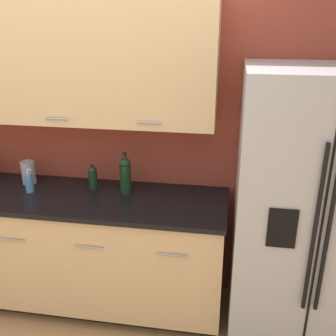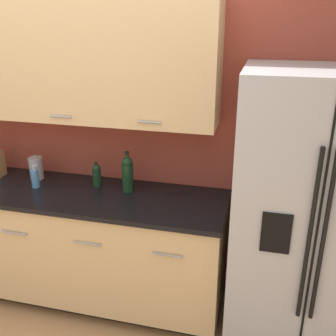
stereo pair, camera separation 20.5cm
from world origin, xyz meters
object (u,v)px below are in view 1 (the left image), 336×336
Objects in this scene: soap_dispenser at (29,183)px; oil_bottle at (93,177)px; steel_canister at (28,172)px; refrigerator at (307,215)px; wine_bottle at (125,175)px.

oil_bottle is at bearing 17.42° from soap_dispenser.
steel_canister is at bearing 118.64° from soap_dispenser.
oil_bottle is (-1.50, 0.19, 0.08)m from refrigerator.
oil_bottle is at bearing 172.80° from refrigerator.
refrigerator is 2.03m from steel_canister.
refrigerator is at bearing -7.20° from oil_bottle.
soap_dispenser is 0.17m from steel_canister.
soap_dispenser is at bearing -162.58° from oil_bottle.
soap_dispenser is at bearing -61.36° from steel_canister.
wine_bottle is at bearing -7.25° from oil_bottle.
soap_dispenser is 0.97× the size of oil_bottle.
steel_canister is at bearing 174.29° from refrigerator.
wine_bottle is 1.64× the size of oil_bottle.
refrigerator is at bearing -1.58° from soap_dispenser.
refrigerator is 9.69× the size of steel_canister.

